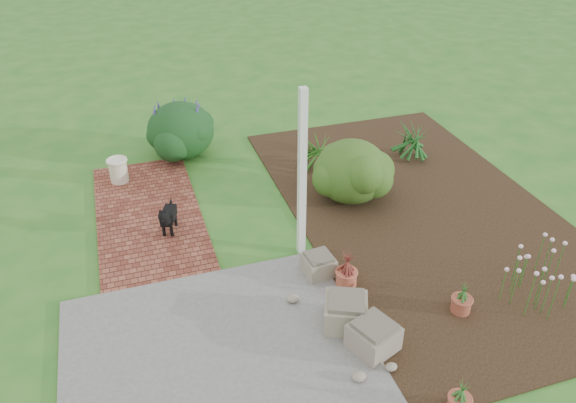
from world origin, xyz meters
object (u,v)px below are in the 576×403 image
object	(u,v)px
stone_trough_near	(373,337)
cream_ceramic_urn	(118,171)
evergreen_shrub	(352,170)
black_dog	(168,216)

from	to	relation	value
stone_trough_near	cream_ceramic_urn	world-z (taller)	cream_ceramic_urn
evergreen_shrub	black_dog	bearing A→B (deg)	-177.66
stone_trough_near	cream_ceramic_urn	xyz separation A→B (m)	(-2.54, 4.86, 0.05)
cream_ceramic_urn	evergreen_shrub	distance (m)	4.00
stone_trough_near	black_dog	xyz separation A→B (m)	(-1.93, 3.04, 0.13)
stone_trough_near	cream_ceramic_urn	distance (m)	5.49
black_dog	evergreen_shrub	size ratio (longest dim) A/B	0.46
black_dog	cream_ceramic_urn	xyz separation A→B (m)	(-0.61, 1.82, -0.09)
black_dog	evergreen_shrub	world-z (taller)	evergreen_shrub
cream_ceramic_urn	evergreen_shrub	bearing A→B (deg)	-25.14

